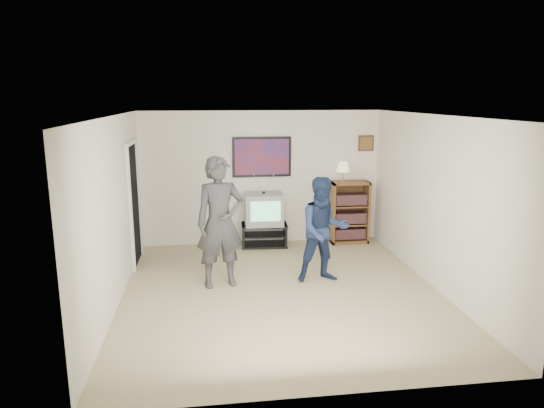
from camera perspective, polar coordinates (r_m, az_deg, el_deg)
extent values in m
cube|color=#95865E|center=(7.08, 1.14, -10.31)|extent=(4.50, 5.00, 0.01)
cube|color=white|center=(6.53, 1.23, 10.34)|extent=(4.50, 5.00, 0.01)
cube|color=silver|center=(9.13, -1.21, 3.08)|extent=(4.50, 0.01, 2.50)
cube|color=silver|center=(6.74, -18.09, -0.96)|extent=(0.01, 5.00, 2.50)
cube|color=silver|center=(7.38, 18.73, 0.13)|extent=(0.01, 5.00, 2.50)
cube|color=black|center=(9.05, -0.92, -2.49)|extent=(0.87, 0.52, 0.04)
cube|color=black|center=(9.15, -0.91, -4.81)|extent=(0.87, 0.52, 0.04)
cube|color=black|center=(9.06, -3.39, -3.74)|extent=(0.07, 0.45, 0.42)
cube|color=black|center=(9.15, 1.54, -3.56)|extent=(0.07, 0.45, 0.42)
imported|color=#353537|center=(7.07, -6.14, -2.17)|extent=(0.78, 0.60, 1.93)
imported|color=#1A2849|center=(7.29, 6.08, -3.06)|extent=(0.81, 0.64, 1.60)
cube|color=white|center=(7.19, -6.22, -0.31)|extent=(0.07, 0.12, 0.04)
cube|color=white|center=(7.42, 5.53, -1.07)|extent=(0.06, 0.12, 0.03)
cube|color=black|center=(9.05, -1.21, 5.56)|extent=(1.10, 0.03, 0.75)
cube|color=white|center=(8.98, -4.74, 7.39)|extent=(0.28, 0.02, 0.14)
cube|color=#4B3218|center=(9.46, 11.00, 7.04)|extent=(0.30, 0.03, 0.30)
cube|color=black|center=(8.33, -15.95, -0.08)|extent=(0.03, 0.85, 2.00)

